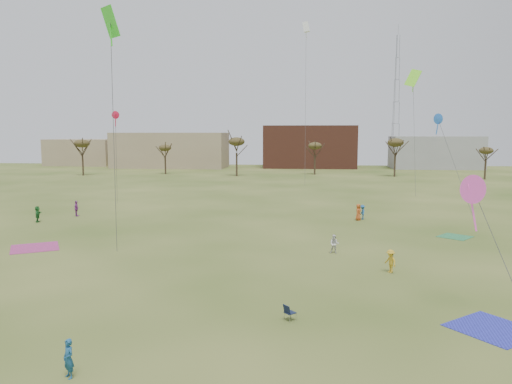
{
  "coord_description": "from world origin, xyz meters",
  "views": [
    {
      "loc": [
        3.5,
        -23.33,
        9.76
      ],
      "look_at": [
        0.0,
        12.0,
        5.5
      ],
      "focal_mm": 34.26,
      "sensor_mm": 36.0,
      "label": 1
    }
  ],
  "objects": [
    {
      "name": "ground",
      "position": [
        0.0,
        0.0,
        0.0
      ],
      "size": [
        260.0,
        260.0,
        0.0
      ],
      "primitive_type": "plane",
      "color": "#314916",
      "rests_on": "ground"
    },
    {
      "name": "flyer_near_right",
      "position": [
        -5.81,
        -5.56,
        0.8
      ],
      "size": [
        0.7,
        0.66,
        1.61
      ],
      "primitive_type": "imported",
      "rotation": [
        0.0,
        0.0,
        5.63
      ],
      "color": "navy",
      "rests_on": "ground"
    },
    {
      "name": "flyer_mid_b",
      "position": [
        9.63,
        10.98,
        0.83
      ],
      "size": [
        1.06,
        1.23,
        1.65
      ],
      "primitive_type": "imported",
      "rotation": [
        0.0,
        0.0,
        5.23
      ],
      "color": "gold",
      "rests_on": "ground"
    },
    {
      "name": "spectator_mid_d",
      "position": [
        -23.36,
        31.49,
        0.92
      ],
      "size": [
        0.61,
        1.14,
        1.85
      ],
      "primitive_type": "imported",
      "rotation": [
        0.0,
        0.0,
        1.73
      ],
      "color": "purple",
      "rests_on": "ground"
    },
    {
      "name": "spectator_mid_e",
      "position": [
        6.03,
        16.21,
        0.78
      ],
      "size": [
        0.85,
        0.71,
        1.55
      ],
      "primitive_type": "imported",
      "rotation": [
        0.0,
        0.0,
        6.11
      ],
      "color": "silver",
      "rests_on": "ground"
    },
    {
      "name": "flyer_far_a",
      "position": [
        -25.86,
        27.38,
        0.89
      ],
      "size": [
        1.0,
        1.73,
        1.78
      ],
      "primitive_type": "imported",
      "rotation": [
        0.0,
        0.0,
        1.88
      ],
      "color": "#236B2C",
      "rests_on": "ground"
    },
    {
      "name": "flyer_far_b",
      "position": [
        9.64,
        31.99,
        0.94
      ],
      "size": [
        0.94,
        1.08,
        1.87
      ],
      "primitive_type": "imported",
      "rotation": [
        0.0,
        0.0,
        1.11
      ],
      "color": "#B34D1E",
      "rests_on": "ground"
    },
    {
      "name": "flyer_far_c",
      "position": [
        10.18,
        32.68,
        0.84
      ],
      "size": [
        0.7,
        1.13,
        1.67
      ],
      "primitive_type": "imported",
      "rotation": [
        0.0,
        0.0,
        4.79
      ],
      "color": "#1F5790",
      "rests_on": "ground"
    },
    {
      "name": "blanket_blue",
      "position": [
        13.01,
        1.24,
        0.0
      ],
      "size": [
        4.96,
        4.96,
        0.03
      ],
      "primitive_type": "cube",
      "rotation": [
        0.0,
        0.0,
        0.68
      ],
      "color": "#282EB1",
      "rests_on": "ground"
    },
    {
      "name": "blanket_plum",
      "position": [
        -19.48,
        15.65,
        0.0
      ],
      "size": [
        5.18,
        5.18,
        0.03
      ],
      "primitive_type": "cube",
      "rotation": [
        0.0,
        0.0,
        0.53
      ],
      "color": "#A93475",
      "rests_on": "ground"
    },
    {
      "name": "blanket_olive",
      "position": [
        17.85,
        23.85,
        0.0
      ],
      "size": [
        3.7,
        3.7,
        0.03
      ],
      "primitive_type": "cube",
      "rotation": [
        0.0,
        0.0,
        0.89
      ],
      "color": "#2D7D4A",
      "rests_on": "ground"
    },
    {
      "name": "camp_chair_center",
      "position": [
        2.84,
        1.38,
        0.26
      ],
      "size": [
        0.74,
        0.74,
        0.87
      ],
      "rotation": [
        0.0,
        0.0,
        2.29
      ],
      "color": "#131B34",
      "rests_on": "ground"
    },
    {
      "name": "kites_aloft",
      "position": [
        5.62,
        41.03,
        20.03
      ],
      "size": [
        79.56,
        71.72,
        27.93
      ],
      "color": "#BD1435",
      "rests_on": "ground"
    },
    {
      "name": "tree_line",
      "position": [
        -2.85,
        79.12,
        7.09
      ],
      "size": [
        117.44,
        49.32,
        8.91
      ],
      "color": "#3A2B1E",
      "rests_on": "ground"
    },
    {
      "name": "building_tan",
      "position": [
        -35.0,
        115.0,
        5.0
      ],
      "size": [
        32.0,
        14.0,
        10.0
      ],
      "primitive_type": "cube",
      "color": "#937F60",
      "rests_on": "ground"
    },
    {
      "name": "building_brick",
      "position": [
        5.0,
        120.0,
        6.0
      ],
      "size": [
        26.0,
        16.0,
        12.0
      ],
      "primitive_type": "cube",
      "color": "brown",
      "rests_on": "ground"
    },
    {
      "name": "building_grey",
      "position": [
        40.0,
        118.0,
        4.5
      ],
      "size": [
        24.0,
        12.0,
        9.0
      ],
      "primitive_type": "cube",
      "color": "gray",
      "rests_on": "ground"
    },
    {
      "name": "building_tan_west",
      "position": [
        -65.0,
        122.0,
        4.0
      ],
      "size": [
        20.0,
        12.0,
        8.0
      ],
      "primitive_type": "cube",
      "color": "#937F60",
      "rests_on": "ground"
    },
    {
      "name": "radio_tower",
      "position": [
        30.0,
        125.0,
        19.21
      ],
      "size": [
        1.51,
        1.72,
        41.0
      ],
      "color": "#9EA3A8",
      "rests_on": "ground"
    }
  ]
}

